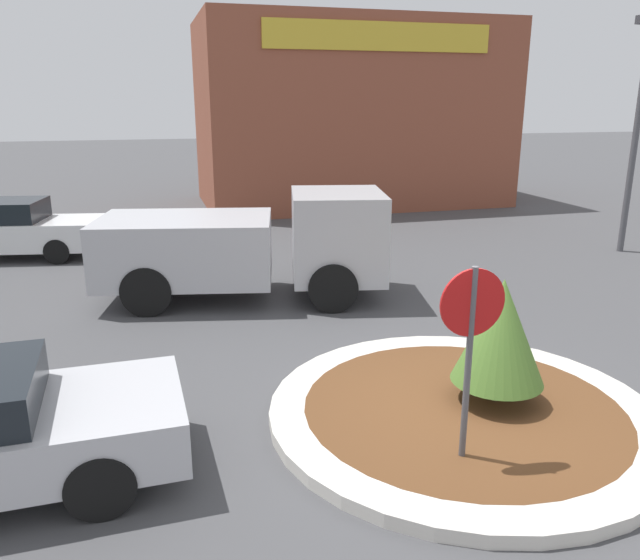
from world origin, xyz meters
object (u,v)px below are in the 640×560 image
at_px(utility_truck, 249,244).
at_px(parked_sedan_white, 8,229).
at_px(stop_sign, 471,332).
at_px(light_pole, 638,117).

xyz_separation_m(utility_truck, parked_sedan_white, (-5.31, 4.96, -0.37)).
bearing_deg(stop_sign, light_pole, 42.07).
xyz_separation_m(stop_sign, utility_truck, (-1.21, 6.68, -0.48)).
bearing_deg(parked_sedan_white, utility_truck, -32.61).
relative_size(stop_sign, parked_sedan_white, 0.50).
bearing_deg(parked_sedan_white, stop_sign, -50.33).
xyz_separation_m(parked_sedan_white, light_pole, (15.42, -3.60, 2.72)).
bearing_deg(light_pole, utility_truck, -172.36).
distance_m(utility_truck, light_pole, 10.47).
bearing_deg(parked_sedan_white, light_pole, -2.74).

